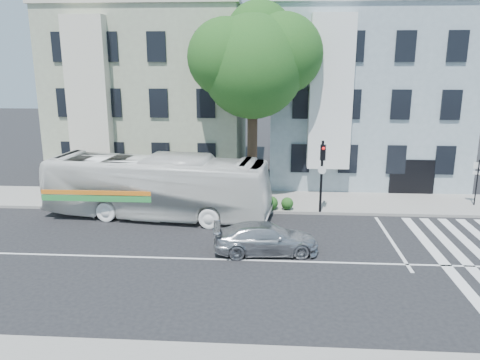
{
  "coord_description": "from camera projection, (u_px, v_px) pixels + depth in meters",
  "views": [
    {
      "loc": [
        1.05,
        -17.47,
        7.8
      ],
      "look_at": [
        -0.37,
        3.69,
        2.4
      ],
      "focal_mm": 35.0,
      "sensor_mm": 36.0,
      "label": 1
    }
  ],
  "objects": [
    {
      "name": "sedan",
      "position": [
        266.0,
        238.0,
        19.48
      ],
      "size": [
        2.23,
        4.53,
        1.27
      ],
      "primitive_type": "imported",
      "rotation": [
        0.0,
        0.0,
        1.68
      ],
      "color": "#B4B5BB",
      "rests_on": "ground"
    },
    {
      "name": "building_right",
      "position": [
        360.0,
        96.0,
        31.57
      ],
      "size": [
        12.0,
        10.0,
        11.0
      ],
      "primitive_type": "cube",
      "color": "#83949C",
      "rests_on": "ground"
    },
    {
      "name": "sidewalk_far",
      "position": [
        252.0,
        201.0,
        26.6
      ],
      "size": [
        80.0,
        4.0,
        0.15
      ],
      "primitive_type": "cube",
      "color": "gray",
      "rests_on": "ground"
    },
    {
      "name": "traffic_signal",
      "position": [
        322.0,
        168.0,
        23.78
      ],
      "size": [
        0.4,
        0.52,
        3.91
      ],
      "rotation": [
        0.0,
        0.0,
        -0.27
      ],
      "color": "black",
      "rests_on": "ground"
    },
    {
      "name": "bus",
      "position": [
        156.0,
        186.0,
        23.78
      ],
      "size": [
        4.17,
        11.85,
        3.23
      ],
      "primitive_type": "imported",
      "rotation": [
        0.0,
        0.0,
        1.44
      ],
      "color": "white",
      "rests_on": "ground"
    },
    {
      "name": "far_sign_pole",
      "position": [
        477.0,
        176.0,
        25.27
      ],
      "size": [
        0.44,
        0.24,
        2.54
      ],
      "rotation": [
        0.0,
        0.0,
        -0.4
      ],
      "color": "black",
      "rests_on": "sidewalk_far"
    },
    {
      "name": "ground",
      "position": [
        243.0,
        260.0,
        18.88
      ],
      "size": [
        120.0,
        120.0,
        0.0
      ],
      "primitive_type": "plane",
      "color": "black",
      "rests_on": "ground"
    },
    {
      "name": "street_tree",
      "position": [
        254.0,
        61.0,
        25.39
      ],
      "size": [
        7.3,
        5.9,
        11.1
      ],
      "color": "#2D2116",
      "rests_on": "ground"
    },
    {
      "name": "building_left",
      "position": [
        156.0,
        95.0,
        32.48
      ],
      "size": [
        12.0,
        10.0,
        11.0
      ],
      "primitive_type": "cube",
      "color": "gray",
      "rests_on": "ground"
    },
    {
      "name": "hedge",
      "position": [
        208.0,
        202.0,
        25.0
      ],
      "size": [
        8.54,
        1.67,
        0.7
      ],
      "primitive_type": null,
      "rotation": [
        0.0,
        0.0,
        -0.1
      ],
      "color": "#256922",
      "rests_on": "sidewalk_far"
    }
  ]
}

